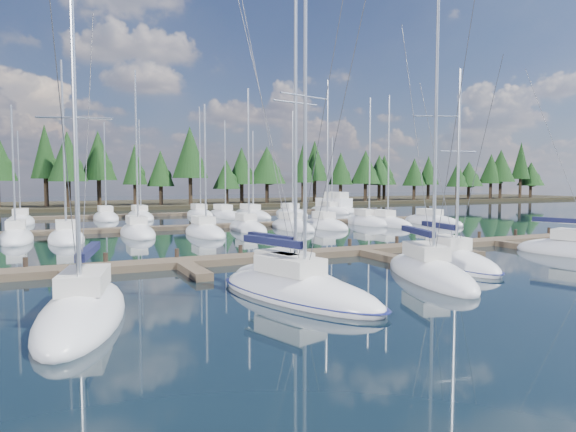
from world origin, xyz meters
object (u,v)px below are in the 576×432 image
main_dock (363,252)px  front_sailboat_2 (289,283)px  front_sailboat_0 (83,312)px  front_sailboat_1 (297,291)px  front_sailboat_3 (429,273)px  front_sailboat_4 (452,262)px  motor_yacht_right (334,208)px

main_dock → front_sailboat_2: front_sailboat_2 is taller
main_dock → front_sailboat_0: 20.01m
front_sailboat_1 → front_sailboat_3: front_sailboat_1 is taller
front_sailboat_2 → front_sailboat_1: bearing=-104.8°
front_sailboat_4 → motor_yacht_right: front_sailboat_4 is taller
main_dock → front_sailboat_0: (-17.81, -9.12, 0.08)m
main_dock → front_sailboat_1: (-9.44, -9.28, 0.08)m
front_sailboat_2 → front_sailboat_4: bearing=8.4°
front_sailboat_3 → front_sailboat_4: 4.36m
front_sailboat_0 → front_sailboat_1: 8.38m
front_sailboat_2 → motor_yacht_right: bearing=57.7°
front_sailboat_1 → front_sailboat_2: front_sailboat_1 is taller
front_sailboat_3 → motor_yacht_right: (22.96, 48.88, 0.26)m
front_sailboat_0 → motor_yacht_right: bearing=51.7°
front_sailboat_4 → main_dock: bearing=109.5°
main_dock → motor_yacht_right: motor_yacht_right is taller
main_dock → front_sailboat_4: size_ratio=3.70×
front_sailboat_0 → front_sailboat_3: size_ratio=0.88×
front_sailboat_0 → motor_yacht_right: (39.22, 49.68, 0.27)m
front_sailboat_0 → front_sailboat_2: bearing=9.7°
front_sailboat_4 → motor_yacht_right: size_ratio=1.11×
main_dock → front_sailboat_2: bearing=-139.8°
main_dock → front_sailboat_3: 8.47m
main_dock → front_sailboat_3: bearing=-100.6°
front_sailboat_0 → front_sailboat_1: (8.38, -0.16, 0.01)m
front_sailboat_1 → motor_yacht_right: 58.61m
front_sailboat_1 → front_sailboat_2: (0.44, 1.67, 0.02)m
front_sailboat_0 → front_sailboat_1: front_sailboat_1 is taller
front_sailboat_1 → front_sailboat_2: size_ratio=1.00×
front_sailboat_3 → front_sailboat_0: bearing=-177.2°
front_sailboat_3 → motor_yacht_right: bearing=64.8°
main_dock → motor_yacht_right: size_ratio=4.08×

